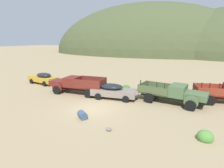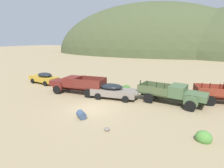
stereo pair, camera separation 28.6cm
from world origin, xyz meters
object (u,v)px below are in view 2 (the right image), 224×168
object	(u,v)px
car_mustard	(43,78)
oil_drum_spare	(81,115)
truck_oxblood	(74,84)
car_primer_gray	(115,91)
truck_weathered_green	(176,94)

from	to	relation	value
car_mustard	oil_drum_spare	distance (m)	13.75
truck_oxblood	car_primer_gray	bearing A→B (deg)	176.03
truck_weathered_green	car_mustard	bearing A→B (deg)	-174.43
car_primer_gray	truck_weathered_green	bearing A→B (deg)	1.49
truck_oxblood	oil_drum_spare	bearing A→B (deg)	125.91
car_mustard	truck_oxblood	size ratio (longest dim) A/B	0.75
truck_oxblood	car_primer_gray	distance (m)	5.18
car_primer_gray	truck_weathered_green	xyz separation A→B (m)	(6.00, 0.77, 0.19)
truck_oxblood	oil_drum_spare	world-z (taller)	truck_oxblood
car_primer_gray	truck_weathered_green	distance (m)	6.06
car_mustard	truck_oxblood	distance (m)	7.09
truck_weathered_green	oil_drum_spare	distance (m)	9.15
car_primer_gray	oil_drum_spare	size ratio (longest dim) A/B	4.98
car_mustard	truck_oxblood	world-z (taller)	truck_oxblood
truck_oxblood	car_primer_gray	xyz separation A→B (m)	(5.17, -0.04, -0.20)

